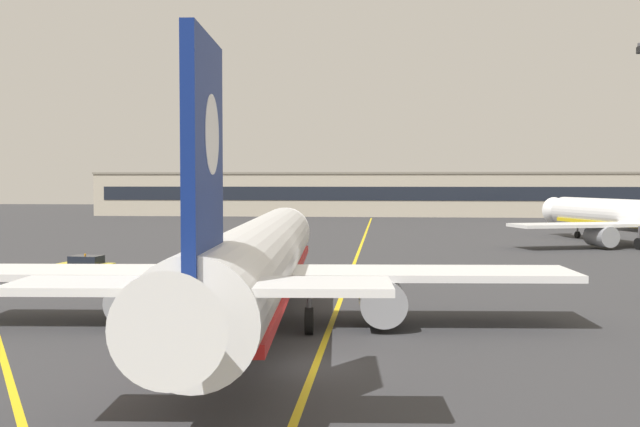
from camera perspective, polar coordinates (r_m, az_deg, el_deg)
ground_plane at (r=30.60m, az=-0.76°, el=-11.49°), size 400.00×400.00×0.00m
taxiway_centreline at (r=60.07m, az=2.30°, el=-4.58°), size 1.53×180.00×0.01m
taxiway_lead_in_stripe at (r=36.65m, az=-23.03°, el=-9.34°), size 31.48×51.39×0.01m
airliner_foreground at (r=38.21m, az=-4.64°, el=-3.56°), size 32.26×41.52×11.65m
service_car_second at (r=60.80m, az=-17.32°, el=-3.88°), size 4.39×2.43×1.79m
safety_cone_by_nose_gear at (r=55.27m, az=-0.35°, el=-4.93°), size 0.44×0.44×0.55m
terminal_building at (r=159.96m, az=3.62°, el=1.48°), size 115.79×12.40×9.20m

